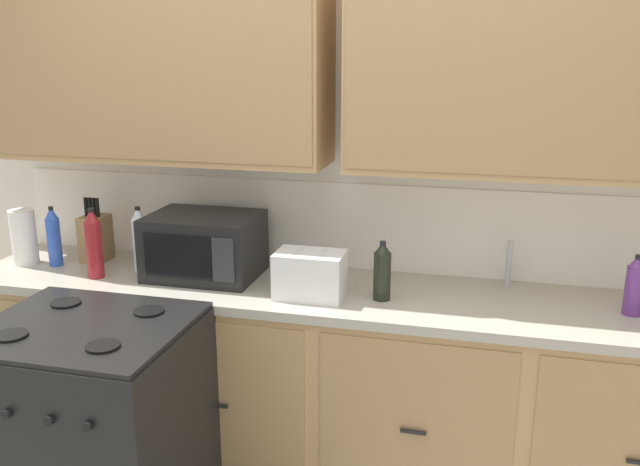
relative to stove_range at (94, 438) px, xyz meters
The scene contains 13 objects.
wall_unit 1.66m from the stove_range, 46.59° to the left, with size 4.45×0.40×2.56m.
counter_run 1.00m from the stove_range, 38.78° to the left, with size 3.28×0.64×0.93m.
stove_range is the anchor object (origin of this frame).
microwave 0.91m from the stove_range, 73.34° to the left, with size 0.48×0.37×0.28m.
toaster 1.04m from the stove_range, 35.31° to the left, with size 0.28×0.18×0.19m.
knife_block 1.01m from the stove_range, 118.47° to the left, with size 0.11×0.14×0.31m.
sink_faucet 1.82m from the stove_range, 29.06° to the left, with size 0.02×0.02×0.20m, color #B2B5BA.
paper_towel_roll 1.10m from the stove_range, 138.82° to the left, with size 0.12×0.12×0.26m, color white.
bottle_red 0.84m from the stove_range, 117.28° to the left, with size 0.07×0.07×0.32m.
bottle_clear 0.89m from the stove_range, 99.91° to the left, with size 0.07×0.07×0.30m.
bottle_violet 2.15m from the stove_range, 17.86° to the left, with size 0.07×0.07×0.24m.
bottle_dark 1.29m from the stove_range, 28.81° to the left, with size 0.07×0.07×0.25m.
bottle_blue 1.02m from the stove_range, 131.22° to the left, with size 0.06×0.06×0.28m.
Camera 1 is at (0.62, -2.32, 1.91)m, focal length 37.68 mm.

